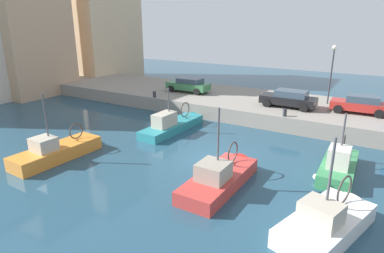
{
  "coord_description": "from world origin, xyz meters",
  "views": [
    {
      "loc": [
        -15.99,
        -8.2,
        7.96
      ],
      "look_at": [
        1.72,
        2.55,
        1.2
      ],
      "focal_mm": 30.68,
      "sensor_mm": 36.0,
      "label": 1
    }
  ],
  "objects_px": {
    "fishing_boat_green": "(338,169)",
    "parked_car_red": "(360,104)",
    "mooring_bollard_north": "(154,94)",
    "fishing_boat_red": "(222,181)",
    "fishing_boat_orange": "(62,155)",
    "fishing_boat_teal": "(175,128)",
    "parked_car_black": "(289,98)",
    "parked_car_green": "(189,85)",
    "quay_streetlamp": "(332,65)",
    "fishing_boat_white": "(329,227)",
    "mooring_bollard_mid": "(285,113)"
  },
  "relations": [
    {
      "from": "parked_car_black",
      "to": "quay_streetlamp",
      "type": "relative_size",
      "value": 0.9
    },
    {
      "from": "parked_car_green",
      "to": "parked_car_black",
      "type": "bearing_deg",
      "value": -94.32
    },
    {
      "from": "mooring_bollard_mid",
      "to": "quay_streetlamp",
      "type": "height_order",
      "value": "quay_streetlamp"
    },
    {
      "from": "fishing_boat_white",
      "to": "fishing_boat_teal",
      "type": "distance_m",
      "value": 14.23
    },
    {
      "from": "mooring_bollard_mid",
      "to": "quay_streetlamp",
      "type": "bearing_deg",
      "value": -19.45
    },
    {
      "from": "mooring_bollard_mid",
      "to": "quay_streetlamp",
      "type": "distance_m",
      "value": 6.69
    },
    {
      "from": "parked_car_red",
      "to": "mooring_bollard_mid",
      "type": "relative_size",
      "value": 7.44
    },
    {
      "from": "parked_car_green",
      "to": "fishing_boat_orange",
      "type": "bearing_deg",
      "value": -178.43
    },
    {
      "from": "fishing_boat_green",
      "to": "parked_car_red",
      "type": "xyz_separation_m",
      "value": [
        8.97,
        0.0,
        1.75
      ]
    },
    {
      "from": "fishing_boat_teal",
      "to": "mooring_bollard_mid",
      "type": "xyz_separation_m",
      "value": [
        3.81,
        -7.21,
        1.32
      ]
    },
    {
      "from": "fishing_boat_green",
      "to": "fishing_boat_teal",
      "type": "relative_size",
      "value": 0.79
    },
    {
      "from": "mooring_bollard_mid",
      "to": "quay_streetlamp",
      "type": "relative_size",
      "value": 0.11
    },
    {
      "from": "parked_car_green",
      "to": "mooring_bollard_mid",
      "type": "distance_m",
      "value": 11.12
    },
    {
      "from": "fishing_boat_white",
      "to": "parked_car_red",
      "type": "relative_size",
      "value": 1.42
    },
    {
      "from": "fishing_boat_teal",
      "to": "parked_car_black",
      "type": "distance_m",
      "value": 9.57
    },
    {
      "from": "parked_car_green",
      "to": "mooring_bollard_north",
      "type": "bearing_deg",
      "value": 157.5
    },
    {
      "from": "parked_car_black",
      "to": "parked_car_green",
      "type": "height_order",
      "value": "parked_car_black"
    },
    {
      "from": "parked_car_green",
      "to": "quay_streetlamp",
      "type": "relative_size",
      "value": 0.88
    },
    {
      "from": "mooring_bollard_north",
      "to": "parked_car_black",
      "type": "bearing_deg",
      "value": -76.32
    },
    {
      "from": "fishing_boat_teal",
      "to": "parked_car_red",
      "type": "height_order",
      "value": "fishing_boat_teal"
    },
    {
      "from": "fishing_boat_orange",
      "to": "fishing_boat_red",
      "type": "distance_m",
      "value": 10.05
    },
    {
      "from": "fishing_boat_green",
      "to": "parked_car_black",
      "type": "bearing_deg",
      "value": 32.55
    },
    {
      "from": "parked_car_black",
      "to": "parked_car_red",
      "type": "relative_size",
      "value": 1.06
    },
    {
      "from": "fishing_boat_orange",
      "to": "quay_streetlamp",
      "type": "xyz_separation_m",
      "value": [
        17.38,
        -12.1,
        4.34
      ]
    },
    {
      "from": "parked_car_green",
      "to": "mooring_bollard_mid",
      "type": "relative_size",
      "value": 7.72
    },
    {
      "from": "parked_car_black",
      "to": "mooring_bollard_north",
      "type": "xyz_separation_m",
      "value": [
        -2.8,
        11.48,
        -0.44
      ]
    },
    {
      "from": "fishing_boat_orange",
      "to": "fishing_boat_white",
      "type": "height_order",
      "value": "fishing_boat_orange"
    },
    {
      "from": "mooring_bollard_mid",
      "to": "mooring_bollard_north",
      "type": "relative_size",
      "value": 1.0
    },
    {
      "from": "fishing_boat_white",
      "to": "parked_car_red",
      "type": "distance_m",
      "value": 14.86
    },
    {
      "from": "parked_car_red",
      "to": "parked_car_green",
      "type": "height_order",
      "value": "parked_car_green"
    },
    {
      "from": "fishing_boat_teal",
      "to": "fishing_boat_red",
      "type": "distance_m",
      "value": 9.12
    },
    {
      "from": "fishing_boat_green",
      "to": "parked_car_black",
      "type": "relative_size",
      "value": 1.27
    },
    {
      "from": "fishing_boat_green",
      "to": "fishing_boat_red",
      "type": "bearing_deg",
      "value": 133.01
    },
    {
      "from": "fishing_boat_red",
      "to": "quay_streetlamp",
      "type": "height_order",
      "value": "quay_streetlamp"
    },
    {
      "from": "fishing_boat_white",
      "to": "parked_car_black",
      "type": "xyz_separation_m",
      "value": [
        13.78,
        5.6,
        1.8
      ]
    },
    {
      "from": "fishing_boat_red",
      "to": "parked_car_green",
      "type": "xyz_separation_m",
      "value": [
        13.28,
        10.26,
        1.79
      ]
    },
    {
      "from": "fishing_boat_white",
      "to": "mooring_bollard_mid",
      "type": "height_order",
      "value": "fishing_boat_white"
    },
    {
      "from": "fishing_boat_teal",
      "to": "parked_car_red",
      "type": "relative_size",
      "value": 1.71
    },
    {
      "from": "fishing_boat_teal",
      "to": "fishing_boat_red",
      "type": "bearing_deg",
      "value": -130.41
    },
    {
      "from": "fishing_boat_white",
      "to": "mooring_bollard_north",
      "type": "relative_size",
      "value": 10.55
    },
    {
      "from": "fishing_boat_teal",
      "to": "mooring_bollard_mid",
      "type": "bearing_deg",
      "value": -62.13
    },
    {
      "from": "parked_car_green",
      "to": "mooring_bollard_mid",
      "type": "height_order",
      "value": "parked_car_green"
    },
    {
      "from": "fishing_boat_teal",
      "to": "fishing_boat_red",
      "type": "relative_size",
      "value": 1.12
    },
    {
      "from": "fishing_boat_white",
      "to": "mooring_bollard_north",
      "type": "height_order",
      "value": "fishing_boat_white"
    },
    {
      "from": "fishing_boat_green",
      "to": "fishing_boat_red",
      "type": "height_order",
      "value": "fishing_boat_red"
    },
    {
      "from": "fishing_boat_red",
      "to": "parked_car_red",
      "type": "height_order",
      "value": "fishing_boat_red"
    },
    {
      "from": "parked_car_red",
      "to": "mooring_bollard_north",
      "type": "height_order",
      "value": "parked_car_red"
    },
    {
      "from": "fishing_boat_orange",
      "to": "parked_car_red",
      "type": "bearing_deg",
      "value": -43.47
    },
    {
      "from": "mooring_bollard_north",
      "to": "fishing_boat_red",
      "type": "bearing_deg",
      "value": -129.65
    },
    {
      "from": "fishing_boat_teal",
      "to": "mooring_bollard_north",
      "type": "xyz_separation_m",
      "value": [
        3.81,
        4.79,
        1.32
      ]
    }
  ]
}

